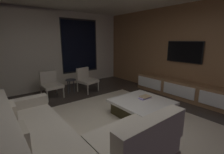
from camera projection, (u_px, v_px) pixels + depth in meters
floor at (109, 132)px, 3.01m from camera, size 9.20×9.20×0.00m
back_wall_with_window at (43, 50)px, 5.42m from camera, size 6.60×0.30×2.70m
media_wall at (194, 52)px, 4.54m from camera, size 0.12×7.80×2.70m
area_rug at (126, 128)px, 3.14m from camera, size 3.20×3.80×0.01m
sectional_couch at (63, 144)px, 2.21m from camera, size 1.98×2.50×0.82m
coffee_table at (142, 108)px, 3.64m from camera, size 1.16×1.16×0.36m
book_stack_on_coffee_table at (145, 97)px, 3.75m from camera, size 0.30×0.18×0.05m
accent_chair_near_window at (86, 78)px, 5.33m from camera, size 0.65×0.67×0.78m
accent_chair_by_curtain at (50, 83)px, 4.77m from camera, size 0.58×0.59×0.78m
side_stool at (71, 82)px, 5.12m from camera, size 0.32×0.32×0.46m
media_console at (184, 90)px, 4.66m from camera, size 0.46×3.10×0.52m
mounted_tv at (184, 52)px, 4.67m from camera, size 0.05×1.06×0.62m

